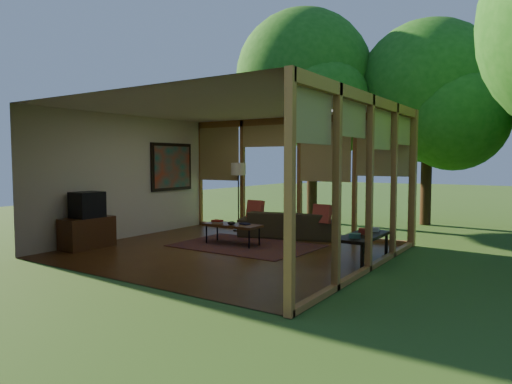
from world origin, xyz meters
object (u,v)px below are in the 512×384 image
Objects in this scene: side_console at (361,237)px; media_cabinet at (87,233)px; television at (87,205)px; floor_lamp at (238,173)px; coffee_table at (232,226)px; sofa at (285,224)px.

media_cabinet is at bearing -159.32° from side_console.
media_cabinet is 1.82× the size of television.
floor_lamp is (1.19, 3.41, 1.11)m from media_cabinet.
floor_lamp reaches higher than coffee_table.
floor_lamp is at bearing -27.39° from sofa.
side_console is at bearing 129.17° from sofa.
side_console is (4.85, 1.84, -0.44)m from television.
sofa is at bearing 148.81° from side_console.
media_cabinet is 0.83× the size of coffee_table.
television is at bearing -108.89° from floor_lamp.
side_console is (4.87, 1.84, 0.11)m from media_cabinet.
television is 3.65m from floor_lamp.
media_cabinet is 5.21m from side_console.
coffee_table is (-0.41, -1.40, 0.10)m from sofa.
floor_lamp is at bearing 71.11° from television.
sofa is 1.66× the size of coffee_table.
television reaches higher than sofa.
floor_lamp is 4.13m from side_console.
sofa is 1.21× the size of floor_lamp.
media_cabinet is 0.71× the size of side_console.
television is 0.33× the size of floor_lamp.
floor_lamp reaches higher than media_cabinet.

